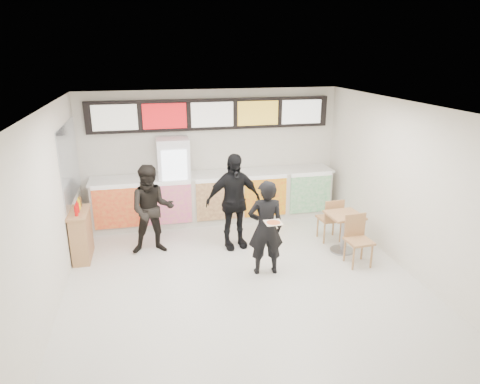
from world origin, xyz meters
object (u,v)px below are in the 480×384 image
object	(u,v)px
drinks_fridge	(174,182)
customer_mid	(233,201)
service_counter	(216,197)
cafe_table	(344,226)
customer_left	(152,210)
customer_main	(266,228)
condiment_ledge	(81,234)

from	to	relation	value
drinks_fridge	customer_mid	distance (m)	1.83
drinks_fridge	service_counter	bearing A→B (deg)	-0.99
customer_mid	cafe_table	distance (m)	2.22
customer_left	customer_main	bearing A→B (deg)	-32.38
customer_main	customer_mid	xyz separation A→B (m)	(-0.34, 1.18, 0.11)
drinks_fridge	customer_mid	world-z (taller)	drinks_fridge
drinks_fridge	customer_mid	xyz separation A→B (m)	(1.05, -1.50, -0.03)
service_counter	customer_main	size ratio (longest dim) A/B	3.20
customer_left	customer_mid	xyz separation A→B (m)	(1.59, -0.10, 0.08)
drinks_fridge	cafe_table	xyz separation A→B (m)	(3.13, -2.19, -0.45)
customer_main	customer_mid	distance (m)	1.23
drinks_fridge	condiment_ledge	distance (m)	2.39
customer_left	drinks_fridge	bearing A→B (deg)	70.19
customer_left	service_counter	bearing A→B (deg)	44.39
drinks_fridge	customer_left	bearing A→B (deg)	-111.00
service_counter	condiment_ledge	xyz separation A→B (m)	(-2.82, -1.36, -0.08)
service_counter	customer_mid	size ratio (longest dim) A/B	2.85
customer_main	customer_left	world-z (taller)	customer_left
service_counter	drinks_fridge	distance (m)	1.03
cafe_table	condiment_ledge	xyz separation A→B (m)	(-5.01, 0.81, -0.06)
drinks_fridge	cafe_table	size ratio (longest dim) A/B	1.22
condiment_ledge	drinks_fridge	bearing A→B (deg)	36.12
cafe_table	service_counter	bearing A→B (deg)	131.77
customer_left	condiment_ledge	world-z (taller)	customer_left
condiment_ledge	customer_mid	bearing A→B (deg)	-2.41
service_counter	cafe_table	xyz separation A→B (m)	(2.19, -2.17, -0.02)
customer_main	customer_left	size ratio (longest dim) A/B	0.97
drinks_fridge	cafe_table	world-z (taller)	drinks_fridge
service_counter	customer_main	bearing A→B (deg)	-80.29
customer_main	cafe_table	bearing A→B (deg)	-159.63
service_counter	customer_left	bearing A→B (deg)	-136.80
customer_mid	condiment_ledge	size ratio (longest dim) A/B	1.71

